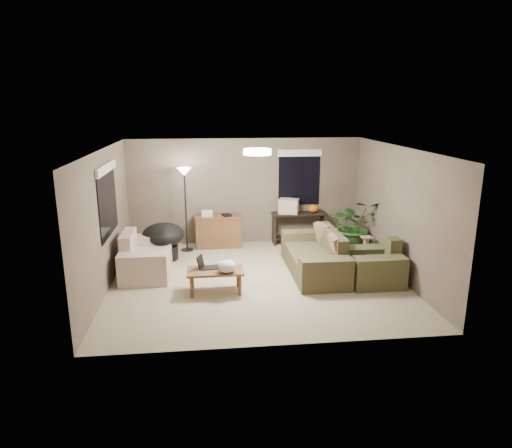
{
  "coord_description": "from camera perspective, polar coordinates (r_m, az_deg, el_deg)",
  "views": [
    {
      "loc": [
        -0.94,
        -8.16,
        3.28
      ],
      "look_at": [
        0.0,
        0.2,
        1.05
      ],
      "focal_mm": 32.0,
      "sensor_mm": 36.0,
      "label": 1
    }
  ],
  "objects": [
    {
      "name": "houseplant",
      "position": [
        10.55,
        12.09,
        -0.88
      ],
      "size": [
        1.11,
        1.23,
        0.96
      ],
      "primitive_type": "imported",
      "color": "#2D5923",
      "rests_on": "ground"
    },
    {
      "name": "throw_pillows",
      "position": [
        9.15,
        9.14,
        -2.05
      ],
      "size": [
        0.37,
        1.38,
        0.47
      ],
      "color": "#8C7251",
      "rests_on": "main_sofa"
    },
    {
      "name": "console_table",
      "position": [
        11.02,
        5.35,
        -0.17
      ],
      "size": [
        1.3,
        0.4,
        0.75
      ],
      "color": "black",
      "rests_on": "ground"
    },
    {
      "name": "window_back",
      "position": [
        10.97,
        5.46,
        6.96
      ],
      "size": [
        1.06,
        0.05,
        1.33
      ],
      "color": "black",
      "rests_on": "room_shell"
    },
    {
      "name": "loveseat",
      "position": [
        9.33,
        -13.69,
        -4.24
      ],
      "size": [
        0.9,
        1.6,
        0.85
      ],
      "color": "beige",
      "rests_on": "ground"
    },
    {
      "name": "coffee_table",
      "position": [
        8.19,
        -5.1,
        -6.12
      ],
      "size": [
        1.0,
        0.55,
        0.42
      ],
      "color": "brown",
      "rests_on": "ground"
    },
    {
      "name": "main_sofa",
      "position": [
        9.2,
        7.51,
        -4.23
      ],
      "size": [
        0.95,
        2.2,
        0.85
      ],
      "color": "#46412A",
      "rests_on": "ground"
    },
    {
      "name": "floor_lamp",
      "position": [
        10.28,
        -8.91,
        5.25
      ],
      "size": [
        0.32,
        0.32,
        1.91
      ],
      "color": "black",
      "rests_on": "ground"
    },
    {
      "name": "plastic_bag",
      "position": [
        7.99,
        -3.66,
        -5.3
      ],
      "size": [
        0.41,
        0.39,
        0.22
      ],
      "primitive_type": "ellipsoid",
      "rotation": [
        0.0,
        0.0,
        -0.41
      ],
      "color": "white",
      "rests_on": "coffee_table"
    },
    {
      "name": "armchair",
      "position": [
        8.9,
        14.55,
        -5.24
      ],
      "size": [
        0.95,
        1.0,
        0.85
      ],
      "color": "#4E4E2F",
      "rests_on": "ground"
    },
    {
      "name": "desk",
      "position": [
        10.75,
        -4.73,
        -0.88
      ],
      "size": [
        1.1,
        0.5,
        0.75
      ],
      "color": "brown",
      "rests_on": "ground"
    },
    {
      "name": "cardboard_box",
      "position": [
        10.86,
        4.12,
        2.25
      ],
      "size": [
        0.54,
        0.47,
        0.34
      ],
      "primitive_type": "cube",
      "rotation": [
        0.0,
        0.0,
        -0.35
      ],
      "color": "beige",
      "rests_on": "console_table"
    },
    {
      "name": "window_left",
      "position": [
        8.78,
        -18.12,
        4.29
      ],
      "size": [
        0.05,
        1.56,
        1.33
      ],
      "color": "black",
      "rests_on": "room_shell"
    },
    {
      "name": "papasan_chair",
      "position": [
        10.01,
        -11.49,
        -1.79
      ],
      "size": [
        1.19,
        1.19,
        0.8
      ],
      "color": "black",
      "rests_on": "ground"
    },
    {
      "name": "ceiling_fixture",
      "position": [
        8.26,
        0.16,
        9.01
      ],
      "size": [
        0.5,
        0.5,
        0.1
      ],
      "primitive_type": "cylinder",
      "color": "white",
      "rests_on": "room_shell"
    },
    {
      "name": "laptop",
      "position": [
        8.24,
        -6.31,
        -5.12
      ],
      "size": [
        0.41,
        0.26,
        0.24
      ],
      "color": "black",
      "rests_on": "coffee_table"
    },
    {
      "name": "desk_papers",
      "position": [
        10.63,
        -5.61,
        1.28
      ],
      "size": [
        0.7,
        0.29,
        0.12
      ],
      "color": "silver",
      "rests_on": "desk"
    },
    {
      "name": "pumpkin",
      "position": [
        11.0,
        7.19,
        1.94
      ],
      "size": [
        0.3,
        0.3,
        0.19
      ],
      "primitive_type": "ellipsoid",
      "rotation": [
        0.0,
        0.0,
        -0.35
      ],
      "color": "orange",
      "rests_on": "console_table"
    },
    {
      "name": "cat_scratching_post",
      "position": [
        10.2,
        13.53,
        -3.07
      ],
      "size": [
        0.32,
        0.32,
        0.5
      ],
      "color": "tan",
      "rests_on": "ground"
    },
    {
      "name": "room_shell",
      "position": [
        8.46,
        0.15,
        0.96
      ],
      "size": [
        5.5,
        5.5,
        5.5
      ],
      "color": "#C0B28F",
      "rests_on": "ground"
    }
  ]
}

